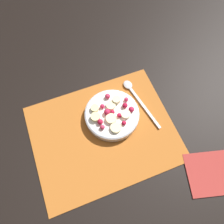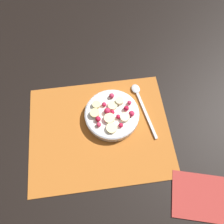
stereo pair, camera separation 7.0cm
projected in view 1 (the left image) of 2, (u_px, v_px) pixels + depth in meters
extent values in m
plane|color=black|center=(103.00, 133.00, 0.72)|extent=(3.00, 3.00, 0.00)
cube|color=#B26023|center=(103.00, 133.00, 0.71)|extent=(0.46, 0.37, 0.01)
cylinder|color=silver|center=(112.00, 115.00, 0.72)|extent=(0.18, 0.18, 0.03)
torus|color=silver|center=(112.00, 114.00, 0.72)|extent=(0.18, 0.18, 0.01)
cylinder|color=white|center=(112.00, 113.00, 0.71)|extent=(0.16, 0.16, 0.00)
cylinder|color=beige|center=(111.00, 119.00, 0.69)|extent=(0.04, 0.04, 0.01)
cylinder|color=beige|center=(116.00, 128.00, 0.68)|extent=(0.05, 0.05, 0.01)
cylinder|color=beige|center=(111.00, 106.00, 0.72)|extent=(0.04, 0.04, 0.01)
cylinder|color=beige|center=(116.00, 100.00, 0.72)|extent=(0.04, 0.04, 0.01)
cylinder|color=beige|center=(95.00, 108.00, 0.71)|extent=(0.03, 0.03, 0.01)
cylinder|color=#F4EAB7|center=(126.00, 114.00, 0.70)|extent=(0.04, 0.04, 0.01)
cylinder|color=beige|center=(96.00, 117.00, 0.70)|extent=(0.04, 0.04, 0.01)
sphere|color=#D12347|center=(131.00, 109.00, 0.71)|extent=(0.02, 0.02, 0.02)
sphere|color=red|center=(124.00, 123.00, 0.69)|extent=(0.01, 0.01, 0.01)
sphere|color=red|center=(112.00, 112.00, 0.70)|extent=(0.01, 0.01, 0.01)
sphere|color=#D12347|center=(107.00, 112.00, 0.70)|extent=(0.02, 0.02, 0.02)
sphere|color=#B21433|center=(125.00, 105.00, 0.71)|extent=(0.02, 0.02, 0.02)
sphere|color=#DB3356|center=(101.00, 128.00, 0.68)|extent=(0.02, 0.02, 0.02)
sphere|color=red|center=(119.00, 115.00, 0.70)|extent=(0.01, 0.01, 0.01)
sphere|color=red|center=(102.00, 121.00, 0.69)|extent=(0.02, 0.02, 0.02)
sphere|color=#DB3356|center=(126.00, 99.00, 0.72)|extent=(0.01, 0.01, 0.01)
sphere|color=#D12347|center=(102.00, 106.00, 0.71)|extent=(0.02, 0.02, 0.02)
sphere|color=#DB3356|center=(108.00, 96.00, 0.73)|extent=(0.02, 0.02, 0.02)
cube|color=silver|center=(145.00, 107.00, 0.75)|extent=(0.04, 0.18, 0.00)
ellipsoid|color=silver|center=(128.00, 85.00, 0.78)|extent=(0.04, 0.04, 0.01)
cube|color=#A3332D|center=(212.00, 173.00, 0.66)|extent=(0.18, 0.17, 0.01)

